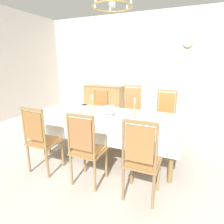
% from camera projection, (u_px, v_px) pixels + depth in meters
% --- Properties ---
extents(ground, '(7.64, 6.46, 0.04)m').
position_uv_depth(ground, '(113.00, 153.00, 3.69)').
color(ground, beige).
extents(back_wall, '(7.64, 0.08, 3.26)m').
position_uv_depth(back_wall, '(152.00, 65.00, 6.16)').
color(back_wall, beige).
rests_on(back_wall, ground).
extents(dining_table, '(2.46, 1.17, 0.77)m').
position_uv_depth(dining_table, '(112.00, 119.00, 3.46)').
color(dining_table, olive).
rests_on(dining_table, ground).
extents(tablecloth, '(2.48, 1.19, 0.33)m').
position_uv_depth(tablecloth, '(112.00, 120.00, 3.46)').
color(tablecloth, white).
rests_on(tablecloth, dining_table).
extents(chair_south_a, '(0.44, 0.42, 1.09)m').
position_uv_depth(chair_south_a, '(41.00, 138.00, 2.92)').
color(chair_south_a, olive).
rests_on(chair_south_a, ground).
extents(chair_north_a, '(0.44, 0.42, 1.08)m').
position_uv_depth(chair_north_a, '(99.00, 110.00, 4.67)').
color(chair_north_a, olive).
rests_on(chair_north_a, ground).
extents(chair_south_b, '(0.44, 0.42, 1.09)m').
position_uv_depth(chair_south_b, '(86.00, 148.00, 2.61)').
color(chair_south_b, '#9B6B3E').
rests_on(chair_south_b, ground).
extents(chair_north_b, '(0.44, 0.42, 1.21)m').
position_uv_depth(chair_north_b, '(130.00, 111.00, 4.35)').
color(chair_north_b, olive).
rests_on(chair_north_b, ground).
extents(chair_south_c, '(0.44, 0.42, 1.10)m').
position_uv_depth(chair_south_c, '(141.00, 159.00, 2.31)').
color(chair_south_c, '#9F7042').
rests_on(chair_south_c, ground).
extents(chair_north_c, '(0.44, 0.42, 1.15)m').
position_uv_depth(chair_north_c, '(165.00, 116.00, 4.05)').
color(chair_north_c, '#9F7A4D').
rests_on(chair_north_c, ground).
extents(soup_tureen, '(0.25, 0.25, 0.21)m').
position_uv_depth(soup_tureen, '(109.00, 110.00, 3.44)').
color(soup_tureen, white).
rests_on(soup_tureen, tablecloth).
extents(candlestick_west, '(0.07, 0.07, 0.37)m').
position_uv_depth(candlestick_west, '(92.00, 106.00, 3.56)').
color(candlestick_west, gold).
rests_on(candlestick_west, tablecloth).
extents(candlestick_east, '(0.07, 0.07, 0.37)m').
position_uv_depth(candlestick_east, '(134.00, 110.00, 3.24)').
color(candlestick_east, gold).
rests_on(candlestick_east, tablecloth).
extents(bowl_near_left, '(0.16, 0.16, 0.03)m').
position_uv_depth(bowl_near_left, '(116.00, 109.00, 3.85)').
color(bowl_near_left, white).
rests_on(bowl_near_left, tablecloth).
extents(bowl_near_right, '(0.17, 0.17, 0.04)m').
position_uv_depth(bowl_near_right, '(111.00, 123.00, 2.95)').
color(bowl_near_right, white).
rests_on(bowl_near_right, tablecloth).
extents(bowl_far_left, '(0.16, 0.16, 0.03)m').
position_uv_depth(bowl_far_left, '(84.00, 105.00, 4.14)').
color(bowl_far_left, white).
rests_on(bowl_far_left, tablecloth).
extents(spoon_primary, '(0.04, 0.18, 0.01)m').
position_uv_depth(spoon_primary, '(112.00, 109.00, 3.92)').
color(spoon_primary, gold).
rests_on(spoon_primary, tablecloth).
extents(spoon_secondary, '(0.06, 0.17, 0.01)m').
position_uv_depth(spoon_secondary, '(117.00, 124.00, 2.93)').
color(spoon_secondary, gold).
rests_on(spoon_secondary, tablecloth).
extents(sideboard, '(1.44, 0.48, 0.90)m').
position_uv_depth(sideboard, '(103.00, 98.00, 6.81)').
color(sideboard, olive).
rests_on(sideboard, ground).
extents(mounted_clock, '(0.29, 0.06, 0.29)m').
position_uv_depth(mounted_clock, '(188.00, 42.00, 5.52)').
color(mounted_clock, '#D1B251').
extents(chandelier, '(0.66, 0.65, 0.66)m').
position_uv_depth(chandelier, '(112.00, 6.00, 2.97)').
color(chandelier, gold).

